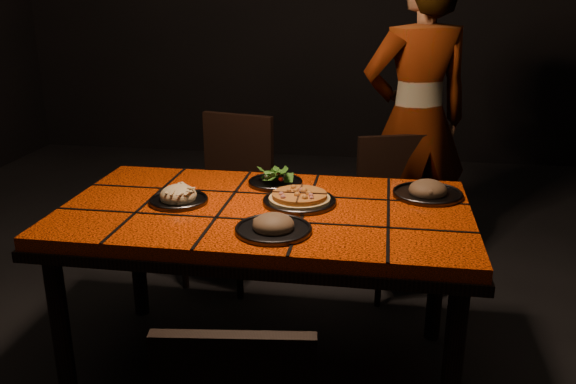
# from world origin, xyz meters

# --- Properties ---
(room_shell) EXTENTS (6.04, 7.04, 3.08)m
(room_shell) POSITION_xyz_m (0.00, 0.00, 1.50)
(room_shell) COLOR black
(room_shell) RESTS_ON ground
(dining_table) EXTENTS (1.62, 0.92, 0.75)m
(dining_table) POSITION_xyz_m (0.00, 0.00, 0.67)
(dining_table) COLOR #F64307
(dining_table) RESTS_ON ground
(chair_far_left) EXTENTS (0.49, 0.49, 0.91)m
(chair_far_left) POSITION_xyz_m (-0.37, 0.88, 0.52)
(chair_far_left) COLOR black
(chair_far_left) RESTS_ON ground
(chair_far_right) EXTENTS (0.48, 0.48, 0.82)m
(chair_far_right) POSITION_xyz_m (0.53, 0.89, 0.47)
(chair_far_right) COLOR black
(chair_far_right) RESTS_ON ground
(diner) EXTENTS (0.74, 0.63, 1.73)m
(diner) POSITION_xyz_m (0.62, 1.16, 0.87)
(diner) COLOR brown
(diner) RESTS_ON ground
(plate_pizza) EXTENTS (0.29, 0.29, 0.04)m
(plate_pizza) POSITION_xyz_m (0.13, 0.06, 0.77)
(plate_pizza) COLOR #39393E
(plate_pizza) RESTS_ON dining_table
(plate_pasta) EXTENTS (0.24, 0.24, 0.08)m
(plate_pasta) POSITION_xyz_m (-0.35, -0.01, 0.77)
(plate_pasta) COLOR #39393E
(plate_pasta) RESTS_ON dining_table
(plate_salad) EXTENTS (0.24, 0.24, 0.07)m
(plate_salad) POSITION_xyz_m (-0.01, 0.28, 0.78)
(plate_salad) COLOR #39393E
(plate_salad) RESTS_ON dining_table
(plate_mushroom_a) EXTENTS (0.27, 0.27, 0.09)m
(plate_mushroom_a) POSITION_xyz_m (0.08, -0.25, 0.77)
(plate_mushroom_a) COLOR #39393E
(plate_mushroom_a) RESTS_ON dining_table
(plate_mushroom_b) EXTENTS (0.29, 0.29, 0.09)m
(plate_mushroom_b) POSITION_xyz_m (0.64, 0.23, 0.77)
(plate_mushroom_b) COLOR #39393E
(plate_mushroom_b) RESTS_ON dining_table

